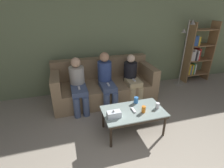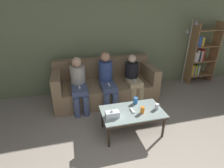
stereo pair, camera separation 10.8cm
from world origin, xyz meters
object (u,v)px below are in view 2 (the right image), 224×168
(seated_person_left_end, at_px, (79,83))
(seated_person_mid_left, at_px, (107,79))
(cup_far_center, at_px, (136,101))
(cup_near_left, at_px, (142,110))
(couch, at_px, (105,85))
(seated_person_mid_right, at_px, (133,78))
(tissue_box, at_px, (112,114))
(coffee_table, at_px, (132,113))
(bookshelf, at_px, (199,55))
(cup_near_right, at_px, (157,106))
(standing_lamp, at_px, (188,47))
(game_remote, at_px, (132,110))

(seated_person_left_end, height_order, seated_person_mid_left, seated_person_mid_left)
(cup_far_center, xyz_separation_m, seated_person_mid_left, (-0.33, 0.85, 0.11))
(cup_far_center, bearing_deg, cup_near_left, -90.18)
(couch, distance_m, seated_person_mid_left, 0.37)
(cup_far_center, relative_size, seated_person_mid_right, 0.11)
(cup_near_left, bearing_deg, tissue_box, 178.89)
(coffee_table, bearing_deg, seated_person_mid_right, 69.30)
(tissue_box, xyz_separation_m, bookshelf, (2.89, 1.70, 0.28))
(cup_near_right, relative_size, seated_person_mid_left, 0.09)
(seated_person_mid_left, bearing_deg, standing_lamp, 10.65)
(standing_lamp, bearing_deg, seated_person_left_end, -171.49)
(cup_near_left, bearing_deg, seated_person_mid_left, 106.08)
(bookshelf, bearing_deg, seated_person_left_end, -170.39)
(coffee_table, relative_size, cup_near_left, 9.21)
(cup_near_left, bearing_deg, seated_person_mid_right, 77.05)
(couch, relative_size, tissue_box, 10.29)
(cup_near_left, bearing_deg, game_remote, 147.44)
(cup_near_right, distance_m, tissue_box, 0.79)
(cup_far_center, relative_size, standing_lamp, 0.07)
(standing_lamp, distance_m, seated_person_left_end, 2.88)
(cup_near_left, distance_m, cup_near_right, 0.29)
(standing_lamp, xyz_separation_m, seated_person_mid_left, (-2.21, -0.42, -0.45))
(couch, bearing_deg, seated_person_mid_right, -21.00)
(cup_far_center, xyz_separation_m, bookshelf, (2.38, 1.40, 0.28))
(tissue_box, xyz_separation_m, seated_person_left_end, (-0.43, 1.14, 0.09))
(seated_person_mid_left, height_order, seated_person_mid_right, seated_person_mid_left)
(coffee_table, relative_size, cup_near_right, 10.52)
(game_remote, distance_m, seated_person_mid_right, 1.16)
(cup_far_center, height_order, seated_person_left_end, seated_person_left_end)
(cup_far_center, bearing_deg, seated_person_mid_left, 111.54)
(tissue_box, bearing_deg, couch, 82.90)
(cup_near_right, xyz_separation_m, game_remote, (-0.42, 0.04, -0.04))
(coffee_table, xyz_separation_m, seated_person_left_end, (-0.80, 1.06, 0.18))
(seated_person_mid_right, bearing_deg, couch, 159.00)
(bookshelf, xyz_separation_m, seated_person_mid_right, (-2.12, -0.54, -0.22))
(cup_far_center, distance_m, tissue_box, 0.59)
(couch, xyz_separation_m, cup_near_left, (0.33, -1.40, 0.16))
(couch, distance_m, coffee_table, 1.33)
(couch, relative_size, cup_near_right, 23.05)
(couch, distance_m, cup_near_left, 1.45)
(tissue_box, distance_m, game_remote, 0.38)
(seated_person_left_end, bearing_deg, seated_person_mid_left, 0.50)
(tissue_box, xyz_separation_m, seated_person_mid_left, (0.17, 1.15, 0.11))
(game_remote, relative_size, bookshelf, 0.09)
(tissue_box, xyz_separation_m, seated_person_mid_right, (0.77, 1.16, 0.07))
(seated_person_mid_right, bearing_deg, game_remote, -110.70)
(cup_near_left, bearing_deg, seated_person_left_end, 129.11)
(couch, bearing_deg, cup_near_left, -76.62)
(cup_near_left, height_order, tissue_box, tissue_box)
(coffee_table, height_order, cup_near_left, cup_near_left)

